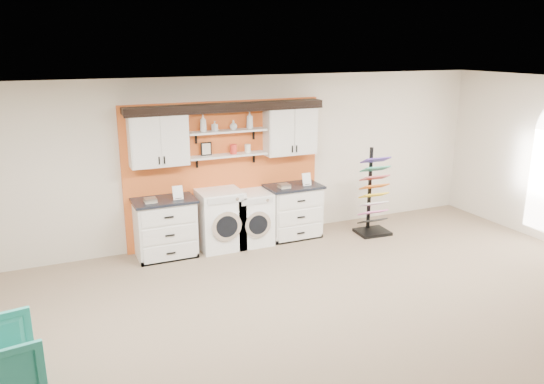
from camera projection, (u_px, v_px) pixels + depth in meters
name	position (u px, v px, depth m)	size (l,w,h in m)	color
floor	(346.00, 357.00, 5.78)	(10.00, 10.00, 0.00)	#87735A
ceiling	(357.00, 98.00, 5.02)	(10.00, 10.00, 0.00)	white
wall_back	(224.00, 161.00, 8.92)	(10.00, 10.00, 0.00)	beige
accent_panel	(225.00, 173.00, 8.95)	(3.40, 0.07, 2.40)	orange
upper_cabinet_left	(158.00, 139.00, 8.17)	(0.90, 0.35, 0.84)	silver
upper_cabinet_right	(290.00, 130.00, 9.05)	(0.90, 0.35, 0.84)	silver
shelf_lower	(228.00, 155.00, 8.71)	(1.32, 0.28, 0.03)	silver
shelf_upper	(227.00, 131.00, 8.60)	(1.32, 0.28, 0.03)	silver
crown_molding	(226.00, 106.00, 8.51)	(3.30, 0.41, 0.13)	black
picture_frame	(206.00, 149.00, 8.58)	(0.18, 0.02, 0.22)	black
canister_red	(233.00, 149.00, 8.73)	(0.11, 0.11, 0.16)	red
canister_cream	(248.00, 149.00, 8.82)	(0.10, 0.10, 0.14)	silver
base_cabinet_left	(165.00, 228.00, 8.42)	(0.97, 0.66, 0.95)	silver
base_cabinet_right	(293.00, 211.00, 9.30)	(0.96, 0.66, 0.94)	silver
washer	(220.00, 219.00, 8.76)	(0.71, 0.71, 0.99)	white
dryer	(250.00, 218.00, 8.99)	(0.64, 0.71, 0.90)	white
sample_rack	(373.00, 206.00, 9.44)	(0.59, 0.50, 1.55)	black
soap_bottle_a	(203.00, 123.00, 8.41)	(0.11, 0.11, 0.27)	silver
soap_bottle_b	(215.00, 126.00, 8.50)	(0.07, 0.07, 0.16)	silver
soap_bottle_c	(233.00, 125.00, 8.62)	(0.12, 0.12, 0.16)	silver
soap_bottle_d	(250.00, 120.00, 8.71)	(0.11, 0.11, 0.29)	silver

